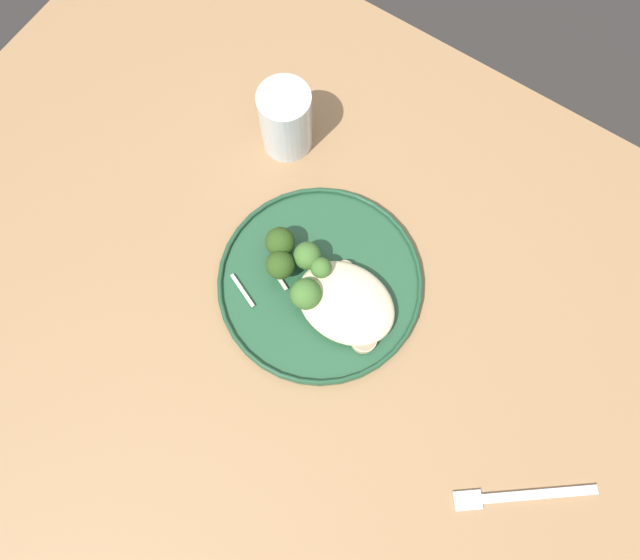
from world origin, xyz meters
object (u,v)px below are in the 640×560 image
object	(u,v)px
seared_scallop_half_hidden	(341,282)
seared_scallop_tilted_round	(357,299)
seared_scallop_tiny_bay	(345,269)
water_glass	(286,123)
dinner_fork	(520,496)
broccoli_floret_front_edge	(307,256)
seared_scallop_front_small	(335,318)
seared_scallop_rear_pale	(324,283)
broccoli_floret_rear_charred	(280,242)
broccoli_floret_left_leaning	(280,265)
seared_scallop_on_noodles	(364,340)
broccoli_floret_split_head	(306,294)
dinner_plate	(320,282)
broccoli_floret_center_pile	(321,269)

from	to	relation	value
seared_scallop_half_hidden	seared_scallop_tilted_round	bearing A→B (deg)	-15.27
seared_scallop_tiny_bay	seared_scallop_half_hidden	xyz separation A→B (m)	(0.01, -0.02, 0.00)
seared_scallop_half_hidden	seared_scallop_tiny_bay	bearing A→B (deg)	107.55
water_glass	dinner_fork	distance (m)	0.60
seared_scallop_tilted_round	broccoli_floret_front_edge	distance (m)	0.09
seared_scallop_front_small	seared_scallop_rear_pale	world-z (taller)	seared_scallop_rear_pale
seared_scallop_half_hidden	water_glass	bearing A→B (deg)	142.30
broccoli_floret_rear_charred	broccoli_floret_left_leaning	size ratio (longest dim) A/B	1.00
seared_scallop_tiny_bay	seared_scallop_tilted_round	bearing A→B (deg)	-36.35
seared_scallop_tiny_bay	seared_scallop_on_noodles	world-z (taller)	seared_scallop_on_noodles
seared_scallop_tilted_round	seared_scallop_rear_pale	bearing A→B (deg)	-174.20
seared_scallop_on_noodles	broccoli_floret_split_head	xyz separation A→B (m)	(-0.10, 0.01, 0.02)
broccoli_floret_rear_charred	water_glass	world-z (taller)	water_glass
seared_scallop_tilted_round	broccoli_floret_front_edge	bearing A→B (deg)	174.78
dinner_plate	seared_scallop_tilted_round	size ratio (longest dim) A/B	10.07
broccoli_floret_front_edge	seared_scallop_half_hidden	bearing A→B (deg)	0.72
seared_scallop_tilted_round	water_glass	bearing A→B (deg)	144.91
seared_scallop_tiny_bay	seared_scallop_rear_pale	xyz separation A→B (m)	(-0.01, -0.03, -0.00)
seared_scallop_front_small	seared_scallop_tiny_bay	bearing A→B (deg)	112.24
seared_scallop_tilted_round	broccoli_floret_front_edge	world-z (taller)	broccoli_floret_front_edge
broccoli_floret_left_leaning	broccoli_floret_split_head	xyz separation A→B (m)	(0.05, -0.01, -0.00)
seared_scallop_tiny_bay	seared_scallop_on_noodles	distance (m)	0.10
seared_scallop_rear_pale	seared_scallop_on_noodles	xyz separation A→B (m)	(0.09, -0.04, 0.00)
dinner_plate	broccoli_floret_front_edge	bearing A→B (deg)	156.18
broccoli_floret_rear_charred	dinner_fork	world-z (taller)	broccoli_floret_rear_charred
broccoli_floret_front_edge	broccoli_floret_left_leaning	world-z (taller)	broccoli_floret_left_leaning
seared_scallop_rear_pale	broccoli_floret_center_pile	size ratio (longest dim) A/B	0.49
seared_scallop_half_hidden	water_glass	world-z (taller)	water_glass
seared_scallop_half_hidden	water_glass	xyz separation A→B (m)	(-0.20, 0.15, 0.03)
seared_scallop_front_small	broccoli_floret_front_edge	xyz separation A→B (m)	(-0.08, 0.05, 0.02)
broccoli_floret_front_edge	broccoli_floret_rear_charred	world-z (taller)	broccoli_floret_rear_charred
water_glass	broccoli_floret_front_edge	bearing A→B (deg)	-47.39
seared_scallop_on_noodles	broccoli_floret_front_edge	distance (m)	0.14
dinner_plate	broccoli_floret_left_leaning	distance (m)	0.07
seared_scallop_half_hidden	seared_scallop_rear_pale	world-z (taller)	seared_scallop_half_hidden
seared_scallop_tiny_bay	dinner_fork	xyz separation A→B (m)	(0.35, -0.13, -0.02)
seared_scallop_front_small	seared_scallop_rear_pale	size ratio (longest dim) A/B	0.85
seared_scallop_half_hidden	seared_scallop_rear_pale	xyz separation A→B (m)	(-0.02, -0.01, -0.00)
seared_scallop_front_small	seared_scallop_half_hidden	xyz separation A→B (m)	(-0.02, 0.05, 0.00)
seared_scallop_tiny_bay	broccoli_floret_front_edge	xyz separation A→B (m)	(-0.05, -0.02, 0.02)
seared_scallop_front_small	broccoli_floret_rear_charred	world-z (taller)	broccoli_floret_rear_charred
broccoli_floret_left_leaning	seared_scallop_rear_pale	bearing A→B (deg)	17.81
seared_scallop_tilted_round	water_glass	distance (m)	0.28
seared_scallop_front_small	seared_scallop_on_noodles	bearing A→B (deg)	-6.24
broccoli_floret_front_edge	broccoli_floret_split_head	xyz separation A→B (m)	(0.03, -0.05, -0.00)
seared_scallop_on_noodles	seared_scallop_tilted_round	bearing A→B (deg)	131.11
seared_scallop_rear_pale	water_glass	distance (m)	0.24
seared_scallop_rear_pale	broccoli_floret_center_pile	bearing A→B (deg)	143.42
broccoli_floret_front_edge	broccoli_floret_split_head	bearing A→B (deg)	-57.94
dinner_plate	dinner_fork	size ratio (longest dim) A/B	1.84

